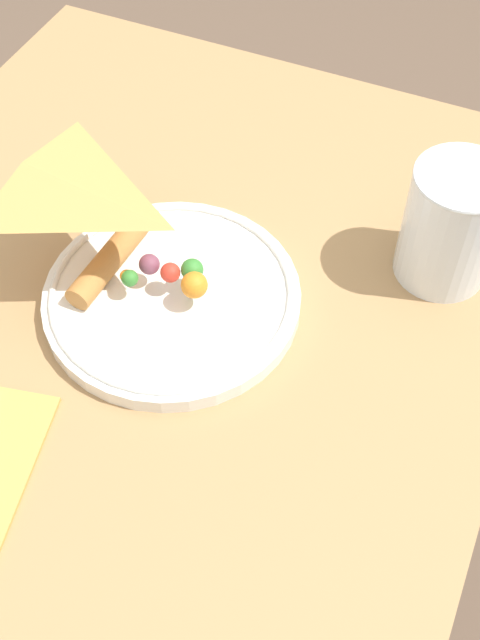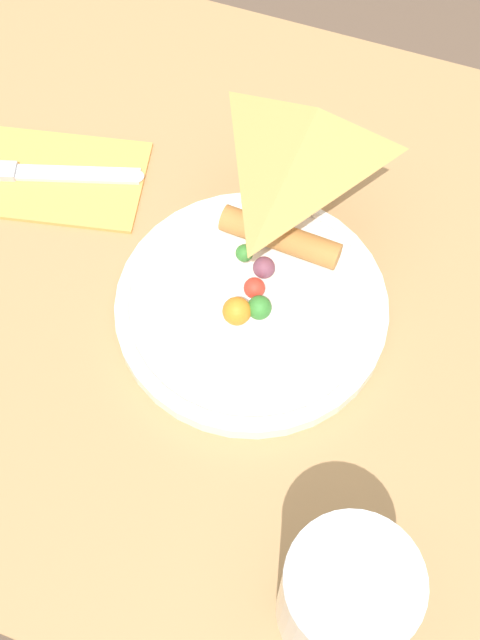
{
  "view_description": "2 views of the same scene",
  "coord_description": "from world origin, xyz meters",
  "px_view_note": "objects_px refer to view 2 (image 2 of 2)",
  "views": [
    {
      "loc": [
        -0.33,
        -0.27,
        1.35
      ],
      "look_at": [
        0.05,
        -0.1,
        0.81
      ],
      "focal_mm": 45.0,
      "sensor_mm": 36.0,
      "label": 1
    },
    {
      "loc": [
        0.17,
        -0.34,
        1.38
      ],
      "look_at": [
        0.07,
        -0.07,
        0.84
      ],
      "focal_mm": 45.0,
      "sensor_mm": 36.0,
      "label": 2
    }
  ],
  "objects_px": {
    "plate_pizza": "(252,303)",
    "milk_glass": "(344,598)",
    "napkin_folded": "(41,176)",
    "butter_knife": "(30,172)",
    "dining_table": "(197,341)"
  },
  "relations": [
    {
      "from": "plate_pizza",
      "to": "milk_glass",
      "type": "xyz_separation_m",
      "value": [
        0.14,
        -0.21,
        0.04
      ]
    },
    {
      "from": "napkin_folded",
      "to": "plate_pizza",
      "type": "bearing_deg",
      "value": -16.21
    },
    {
      "from": "napkin_folded",
      "to": "butter_knife",
      "type": "bearing_deg",
      "value": -162.21
    },
    {
      "from": "milk_glass",
      "to": "butter_knife",
      "type": "height_order",
      "value": "milk_glass"
    },
    {
      "from": "plate_pizza",
      "to": "napkin_folded",
      "type": "bearing_deg",
      "value": 163.79
    },
    {
      "from": "plate_pizza",
      "to": "napkin_folded",
      "type": "distance_m",
      "value": 0.25
    },
    {
      "from": "milk_glass",
      "to": "butter_knife",
      "type": "relative_size",
      "value": 0.61
    },
    {
      "from": "dining_table",
      "to": "milk_glass",
      "type": "xyz_separation_m",
      "value": [
        0.21,
        -0.23,
        0.2
      ]
    },
    {
      "from": "dining_table",
      "to": "butter_knife",
      "type": "relative_size",
      "value": 4.8
    },
    {
      "from": "plate_pizza",
      "to": "butter_knife",
      "type": "relative_size",
      "value": 1.23
    },
    {
      "from": "milk_glass",
      "to": "napkin_folded",
      "type": "bearing_deg",
      "value": 143.42
    },
    {
      "from": "plate_pizza",
      "to": "milk_glass",
      "type": "distance_m",
      "value": 0.26
    },
    {
      "from": "plate_pizza",
      "to": "milk_glass",
      "type": "relative_size",
      "value": 2.0
    },
    {
      "from": "milk_glass",
      "to": "plate_pizza",
      "type": "bearing_deg",
      "value": 123.58
    },
    {
      "from": "dining_table",
      "to": "plate_pizza",
      "type": "distance_m",
      "value": 0.17
    }
  ]
}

